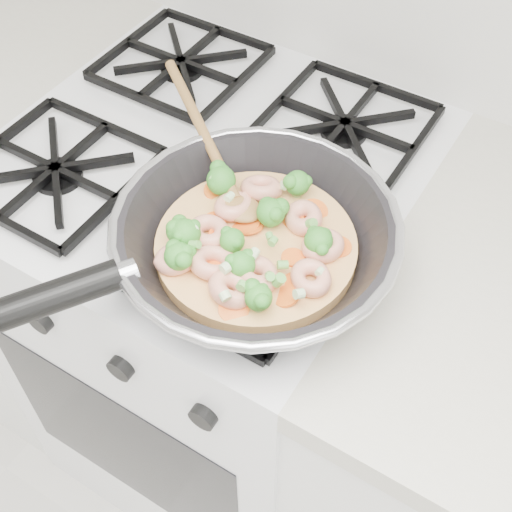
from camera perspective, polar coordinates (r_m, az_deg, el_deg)
The scene contains 2 objects.
stove at distance 1.34m, azimuth -3.19°, elevation -5.68°, with size 0.60×0.60×0.92m.
skillet at distance 0.80m, azimuth -0.45°, elevation 1.37°, with size 0.43×0.48×0.10m.
Camera 1 is at (0.45, 1.11, 1.57)m, focal length 47.51 mm.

